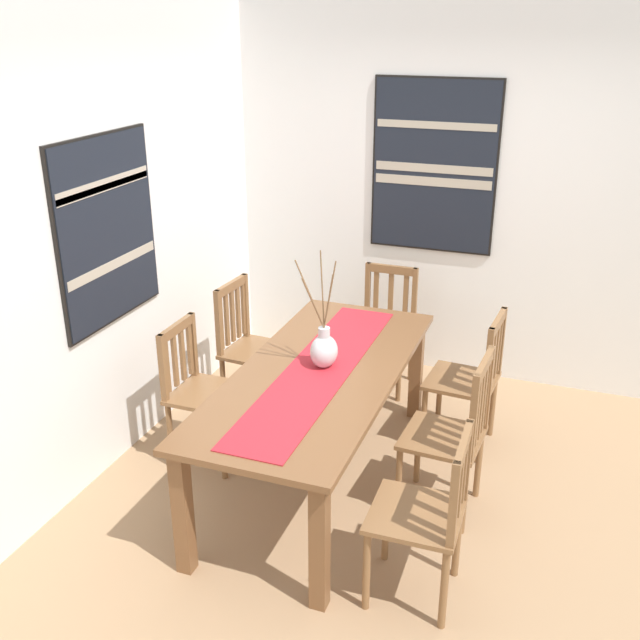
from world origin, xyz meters
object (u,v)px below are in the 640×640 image
Objects in this scene: chair_2 at (455,432)px; chair_4 at (385,326)px; chair_1 at (471,378)px; chair_5 at (200,389)px; chair_3 at (427,513)px; chair_0 at (250,344)px; painting_on_back_wall at (107,230)px; dining_table at (319,386)px; centerpiece_vase at (324,349)px; painting_on_side_wall at (434,167)px.

chair_2 reaches higher than chair_4.
chair_4 is at bearing 29.47° from chair_2.
chair_5 is at bearing 114.59° from chair_1.
chair_3 is 1.00× the size of chair_5.
painting_on_back_wall reaches higher than chair_0.
chair_2 reaches higher than chair_3.
centerpiece_vase is at bearing -9.41° from dining_table.
dining_table is 0.79m from chair_5.
chair_2 is 0.88× the size of painting_on_back_wall.
painting_on_side_wall reaches higher than centerpiece_vase.
dining_table is 1.51m from painting_on_back_wall.
chair_1 is at bearing -131.24° from chair_4.
chair_0 is at bearing 131.52° from chair_4.
centerpiece_vase reaches higher than chair_4.
chair_1 is at bearing -65.41° from chair_5.
centerpiece_vase is 0.62× the size of painting_on_back_wall.
chair_1 is 0.71m from chair_2.
chair_4 is 0.72× the size of painting_on_side_wall.
painting_on_side_wall reaches higher than chair_2.
chair_3 is at bearing -179.47° from chair_2.
dining_table is 1.05m from chair_1.
chair_5 is at bearing -80.01° from painting_on_back_wall.
painting_on_side_wall is (0.40, -0.22, 1.11)m from chair_4.
chair_5 is 0.72× the size of painting_on_side_wall.
dining_table is 2.27× the size of chair_1.
chair_0 reaches higher than chair_3.
chair_4 is at bearing 151.60° from painting_on_side_wall.
chair_0 is at bearing 48.37° from chair_3.
chair_1 is 1.69m from chair_5.
painting_on_back_wall is (-0.09, 0.49, 0.98)m from chair_5.
centerpiece_vase is 0.76× the size of chair_3.
painting_on_back_wall reaches higher than chair_4.
chair_2 is 1.07× the size of chair_4.
chair_4 reaches higher than chair_5.
chair_4 is at bearing -41.76° from painting_on_back_wall.
chair_2 is at bearing 0.53° from chair_3.
dining_table is at bearing -131.44° from chair_0.
centerpiece_vase is 1.16m from chair_3.
dining_table is 2.33× the size of chair_3.
chair_5 is at bearing 89.72° from chair_2.
chair_1 is at bearing 2.28° from chair_2.
dining_table is 2.31× the size of chair_4.
centerpiece_vase is at bearing 172.41° from painting_on_side_wall.
centerpiece_vase is (0.06, -0.01, 0.21)m from dining_table.
chair_4 is at bearing -48.48° from chair_0.
dining_table is 0.80m from chair_2.
chair_2 is at bearing -162.54° from painting_on_side_wall.
chair_2 is at bearing -87.82° from painting_on_back_wall.
painting_on_side_wall is at bearing -7.65° from dining_table.
chair_4 is (0.65, 0.74, -0.01)m from chair_1.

